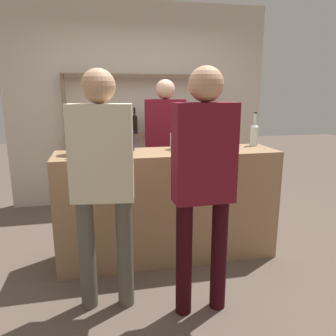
# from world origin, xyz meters

# --- Properties ---
(ground_plane) EXTENTS (16.00, 16.00, 0.00)m
(ground_plane) POSITION_xyz_m (0.00, 0.00, 0.00)
(ground_plane) COLOR brown
(bar_counter) EXTENTS (2.07, 0.52, 1.06)m
(bar_counter) POSITION_xyz_m (0.00, 0.00, 0.53)
(bar_counter) COLOR #997551
(bar_counter) RESTS_ON ground_plane
(back_wall) EXTENTS (3.67, 0.12, 2.80)m
(back_wall) POSITION_xyz_m (0.00, 1.86, 1.40)
(back_wall) COLOR beige
(back_wall) RESTS_ON ground_plane
(back_shelf) EXTENTS (2.14, 0.18, 1.83)m
(back_shelf) POSITION_xyz_m (-0.02, 1.68, 1.20)
(back_shelf) COLOR #897056
(back_shelf) RESTS_ON ground_plane
(counter_bottle_0) EXTENTS (0.08, 0.08, 0.34)m
(counter_bottle_0) POSITION_xyz_m (0.93, 0.14, 1.18)
(counter_bottle_0) COLOR silver
(counter_bottle_0) RESTS_ON bar_counter
(counter_bottle_1) EXTENTS (0.08, 0.08, 0.36)m
(counter_bottle_1) POSITION_xyz_m (-0.74, -0.10, 1.20)
(counter_bottle_1) COLOR black
(counter_bottle_1) RESTS_ON bar_counter
(counter_bottle_2) EXTENTS (0.07, 0.07, 0.32)m
(counter_bottle_2) POSITION_xyz_m (-0.33, 0.13, 1.17)
(counter_bottle_2) COLOR #0F1956
(counter_bottle_2) RESTS_ON bar_counter
(counter_bottle_3) EXTENTS (0.07, 0.07, 0.32)m
(counter_bottle_3) POSITION_xyz_m (-0.51, 0.05, 1.17)
(counter_bottle_3) COLOR #0F1956
(counter_bottle_3) RESTS_ON bar_counter
(ice_bucket) EXTENTS (0.20, 0.20, 0.25)m
(ice_bucket) POSITION_xyz_m (-0.79, 0.05, 1.18)
(ice_bucket) COLOR #B2B2B7
(ice_bucket) RESTS_ON bar_counter
(cork_jar) EXTENTS (0.14, 0.14, 0.15)m
(cork_jar) POSITION_xyz_m (0.11, 0.10, 1.13)
(cork_jar) COLOR silver
(cork_jar) RESTS_ON bar_counter
(customer_left) EXTENTS (0.45, 0.25, 1.75)m
(customer_left) POSITION_xyz_m (-0.61, -0.66, 1.04)
(customer_left) COLOR #575347
(customer_left) RESTS_ON ground_plane
(customer_center) EXTENTS (0.42, 0.23, 1.76)m
(customer_center) POSITION_xyz_m (0.06, -0.86, 1.05)
(customer_center) COLOR black
(customer_center) RESTS_ON ground_plane
(server_behind_counter) EXTENTS (0.51, 0.30, 1.74)m
(server_behind_counter) POSITION_xyz_m (0.17, 0.92, 1.01)
(server_behind_counter) COLOR black
(server_behind_counter) RESTS_ON ground_plane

